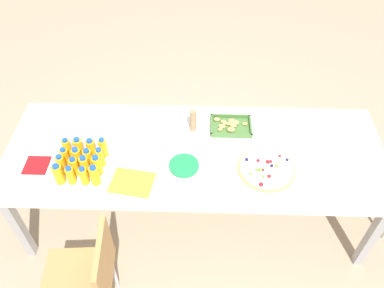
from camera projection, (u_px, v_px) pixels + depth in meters
The scene contains 25 objects.
ground_plane at pixel (195, 213), 3.11m from camera, with size 12.00×12.00×0.00m, color tan.
party_table at pixel (195, 157), 2.63m from camera, with size 2.53×0.91×0.72m.
chair_near_left at pixel (88, 276), 2.22m from camera, with size 0.43×0.43×0.83m.
juice_bottle_0 at pixel (58, 174), 2.36m from camera, with size 0.06×0.06×0.15m.
juice_bottle_1 at pixel (71, 175), 2.37m from camera, with size 0.05×0.05×0.13m.
juice_bottle_2 at pixel (84, 176), 2.36m from camera, with size 0.05×0.05×0.13m.
juice_bottle_3 at pixel (95, 175), 2.36m from camera, with size 0.06×0.06×0.15m.
juice_bottle_4 at pixel (61, 165), 2.41m from camera, with size 0.05×0.05×0.15m.
juice_bottle_5 at pixel (74, 166), 2.41m from camera, with size 0.05×0.05×0.14m.
juice_bottle_6 at pixel (85, 166), 2.41m from camera, with size 0.06×0.06×0.15m.
juice_bottle_7 at pixel (97, 165), 2.41m from camera, with size 0.06×0.06×0.15m.
juice_bottle_8 at pixel (65, 156), 2.47m from camera, with size 0.05×0.05×0.13m.
juice_bottle_9 at pixel (77, 157), 2.46m from camera, with size 0.06×0.06×0.14m.
juice_bottle_10 at pixel (88, 158), 2.46m from camera, with size 0.06×0.06×0.13m.
juice_bottle_11 at pixel (100, 157), 2.46m from camera, with size 0.05×0.05×0.15m.
juice_bottle_12 at pixel (67, 148), 2.52m from camera, with size 0.05×0.05×0.15m.
juice_bottle_13 at pixel (79, 147), 2.51m from camera, with size 0.06×0.06×0.15m.
juice_bottle_14 at pixel (91, 148), 2.52m from camera, with size 0.06×0.06×0.14m.
juice_bottle_15 at pixel (103, 148), 2.52m from camera, with size 0.05×0.05×0.15m.
fruit_pizza at pixel (266, 169), 2.47m from camera, with size 0.37×0.37×0.05m.
snack_tray at pixel (230, 126), 2.74m from camera, with size 0.29×0.21×0.04m.
plate_stack at pixel (184, 166), 2.49m from camera, with size 0.19×0.19×0.02m.
napkin_stack at pixel (37, 165), 2.50m from camera, with size 0.15×0.15×0.01m, color red.
cardboard_tube at pixel (193, 121), 2.67m from camera, with size 0.04×0.04×0.17m, color #9E7A56.
paper_folder at pixel (132, 182), 2.40m from camera, with size 0.26×0.20×0.01m, color yellow.
Camera 1 is at (0.03, -1.76, 2.62)m, focal length 36.47 mm.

